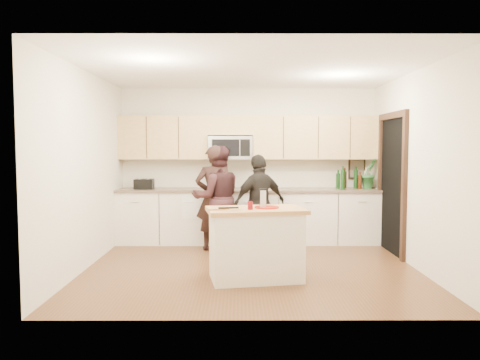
{
  "coord_description": "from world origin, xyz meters",
  "views": [
    {
      "loc": [
        -0.17,
        -6.37,
        1.66
      ],
      "look_at": [
        -0.15,
        0.35,
        1.19
      ],
      "focal_mm": 35.0,
      "sensor_mm": 36.0,
      "label": 1
    }
  ],
  "objects_px": {
    "island": "(256,244)",
    "woman_center": "(217,198)",
    "woman_left": "(214,198)",
    "woman_right": "(259,203)",
    "toaster": "(144,184)"
  },
  "relations": [
    {
      "from": "island",
      "to": "woman_center",
      "type": "xyz_separation_m",
      "value": [
        -0.56,
        1.73,
        0.39
      ]
    },
    {
      "from": "toaster",
      "to": "woman_left",
      "type": "xyz_separation_m",
      "value": [
        1.24,
        -0.55,
        -0.18
      ]
    },
    {
      "from": "island",
      "to": "woman_left",
      "type": "distance_m",
      "value": 1.86
    },
    {
      "from": "toaster",
      "to": "woman_right",
      "type": "xyz_separation_m",
      "value": [
        1.96,
        -0.71,
        -0.25
      ]
    },
    {
      "from": "woman_center",
      "to": "woman_right",
      "type": "relative_size",
      "value": 1.09
    },
    {
      "from": "woman_center",
      "to": "woman_right",
      "type": "distance_m",
      "value": 0.7
    },
    {
      "from": "toaster",
      "to": "woman_left",
      "type": "relative_size",
      "value": 0.19
    },
    {
      "from": "woman_left",
      "to": "woman_center",
      "type": "relative_size",
      "value": 1.01
    },
    {
      "from": "woman_center",
      "to": "woman_right",
      "type": "height_order",
      "value": "woman_center"
    },
    {
      "from": "island",
      "to": "woman_center",
      "type": "bearing_deg",
      "value": 98.42
    },
    {
      "from": "woman_left",
      "to": "island",
      "type": "bearing_deg",
      "value": 103.65
    },
    {
      "from": "toaster",
      "to": "woman_center",
      "type": "xyz_separation_m",
      "value": [
        1.29,
        -0.54,
        -0.18
      ]
    },
    {
      "from": "woman_left",
      "to": "woman_right",
      "type": "relative_size",
      "value": 1.09
    },
    {
      "from": "woman_left",
      "to": "woman_center",
      "type": "height_order",
      "value": "woman_left"
    },
    {
      "from": "woman_right",
      "to": "woman_left",
      "type": "bearing_deg",
      "value": -41.17
    }
  ]
}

